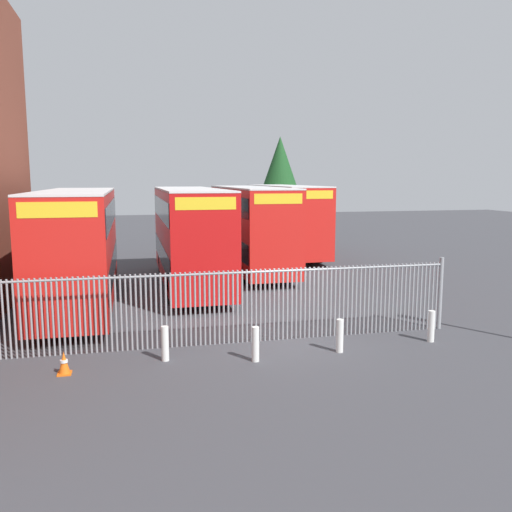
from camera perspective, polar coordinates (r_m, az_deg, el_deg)
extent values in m
plane|color=#3D3D42|center=(24.08, -2.19, -3.38)|extent=(100.00, 100.00, 0.00)
cylinder|color=gray|center=(15.98, -25.33, -6.16)|extent=(0.06, 0.06, 2.20)
cylinder|color=gray|center=(15.95, -24.83, -6.15)|extent=(0.06, 0.06, 2.20)
cylinder|color=gray|center=(15.92, -24.34, -6.15)|extent=(0.06, 0.06, 2.20)
cylinder|color=gray|center=(15.89, -23.84, -6.14)|extent=(0.06, 0.06, 2.20)
cylinder|color=gray|center=(15.87, -23.34, -6.13)|extent=(0.06, 0.06, 2.20)
cylinder|color=gray|center=(15.84, -22.84, -6.13)|extent=(0.06, 0.06, 2.20)
cylinder|color=gray|center=(15.82, -22.34, -6.12)|extent=(0.06, 0.06, 2.20)
cylinder|color=gray|center=(15.80, -21.84, -6.11)|extent=(0.06, 0.06, 2.20)
cylinder|color=gray|center=(15.78, -21.34, -6.10)|extent=(0.06, 0.06, 2.20)
cylinder|color=gray|center=(15.76, -20.83, -6.09)|extent=(0.06, 0.06, 2.20)
cylinder|color=gray|center=(15.74, -20.33, -6.08)|extent=(0.06, 0.06, 2.20)
cylinder|color=gray|center=(15.72, -19.82, -6.07)|extent=(0.06, 0.06, 2.20)
cylinder|color=gray|center=(15.71, -19.31, -6.06)|extent=(0.06, 0.06, 2.20)
cylinder|color=gray|center=(15.69, -18.80, -6.05)|extent=(0.06, 0.06, 2.20)
cylinder|color=gray|center=(15.68, -18.29, -6.04)|extent=(0.06, 0.06, 2.20)
cylinder|color=gray|center=(15.66, -17.78, -6.03)|extent=(0.06, 0.06, 2.20)
cylinder|color=gray|center=(15.65, -17.27, -6.01)|extent=(0.06, 0.06, 2.20)
cylinder|color=gray|center=(15.64, -16.76, -6.00)|extent=(0.06, 0.06, 2.20)
cylinder|color=gray|center=(15.64, -16.24, -5.99)|extent=(0.06, 0.06, 2.20)
cylinder|color=gray|center=(15.63, -15.73, -5.97)|extent=(0.06, 0.06, 2.20)
cylinder|color=gray|center=(15.62, -15.22, -5.96)|extent=(0.06, 0.06, 2.20)
cylinder|color=gray|center=(15.62, -14.70, -5.94)|extent=(0.06, 0.06, 2.20)
cylinder|color=gray|center=(15.61, -14.19, -5.93)|extent=(0.06, 0.06, 2.20)
cylinder|color=gray|center=(15.61, -13.67, -5.91)|extent=(0.06, 0.06, 2.20)
cylinder|color=gray|center=(15.61, -13.16, -5.89)|extent=(0.06, 0.06, 2.20)
cylinder|color=gray|center=(15.61, -12.64, -5.88)|extent=(0.06, 0.06, 2.20)
cylinder|color=gray|center=(15.61, -12.13, -5.86)|extent=(0.06, 0.06, 2.20)
cylinder|color=gray|center=(15.61, -11.61, -5.84)|extent=(0.06, 0.06, 2.20)
cylinder|color=gray|center=(15.62, -11.10, -5.82)|extent=(0.06, 0.06, 2.20)
cylinder|color=gray|center=(15.62, -10.59, -5.80)|extent=(0.06, 0.06, 2.20)
cylinder|color=gray|center=(15.63, -10.07, -5.79)|extent=(0.06, 0.06, 2.20)
cylinder|color=gray|center=(15.64, -9.56, -5.77)|extent=(0.06, 0.06, 2.20)
cylinder|color=gray|center=(15.64, -9.05, -5.75)|extent=(0.06, 0.06, 2.20)
cylinder|color=gray|center=(15.65, -8.53, -5.72)|extent=(0.06, 0.06, 2.20)
cylinder|color=gray|center=(15.67, -8.02, -5.70)|extent=(0.06, 0.06, 2.20)
cylinder|color=gray|center=(15.68, -7.51, -5.68)|extent=(0.06, 0.06, 2.20)
cylinder|color=gray|center=(15.69, -7.00, -5.66)|extent=(0.06, 0.06, 2.20)
cylinder|color=gray|center=(15.71, -6.49, -5.64)|extent=(0.06, 0.06, 2.20)
cylinder|color=gray|center=(15.72, -5.99, -5.62)|extent=(0.06, 0.06, 2.20)
cylinder|color=gray|center=(15.74, -5.48, -5.59)|extent=(0.06, 0.06, 2.20)
cylinder|color=gray|center=(15.76, -4.98, -5.57)|extent=(0.06, 0.06, 2.20)
cylinder|color=gray|center=(15.78, -4.47, -5.54)|extent=(0.06, 0.06, 2.20)
cylinder|color=gray|center=(15.80, -3.97, -5.52)|extent=(0.06, 0.06, 2.20)
cylinder|color=gray|center=(15.82, -3.47, -5.50)|extent=(0.06, 0.06, 2.20)
cylinder|color=gray|center=(15.85, -2.97, -5.47)|extent=(0.06, 0.06, 2.20)
cylinder|color=gray|center=(15.87, -2.47, -5.45)|extent=(0.06, 0.06, 2.20)
cylinder|color=gray|center=(15.90, -1.97, -5.42)|extent=(0.06, 0.06, 2.20)
cylinder|color=gray|center=(15.92, -1.48, -5.39)|extent=(0.06, 0.06, 2.20)
cylinder|color=gray|center=(15.95, -0.99, -5.37)|extent=(0.06, 0.06, 2.20)
cylinder|color=gray|center=(15.98, -0.50, -5.34)|extent=(0.06, 0.06, 2.20)
cylinder|color=gray|center=(16.01, -0.01, -5.31)|extent=(0.06, 0.06, 2.20)
cylinder|color=gray|center=(16.04, 0.48, -5.29)|extent=(0.06, 0.06, 2.20)
cylinder|color=gray|center=(16.08, 0.97, -5.26)|extent=(0.06, 0.06, 2.20)
cylinder|color=gray|center=(16.11, 1.45, -5.23)|extent=(0.06, 0.06, 2.20)
cylinder|color=gray|center=(16.15, 1.93, -5.20)|extent=(0.06, 0.06, 2.20)
cylinder|color=gray|center=(16.18, 2.41, -5.18)|extent=(0.06, 0.06, 2.20)
cylinder|color=gray|center=(16.22, 2.89, -5.15)|extent=(0.06, 0.06, 2.20)
cylinder|color=gray|center=(16.26, 3.36, -5.12)|extent=(0.06, 0.06, 2.20)
cylinder|color=gray|center=(16.30, 3.83, -5.09)|extent=(0.06, 0.06, 2.20)
cylinder|color=gray|center=(16.34, 4.30, -5.06)|extent=(0.06, 0.06, 2.20)
cylinder|color=gray|center=(16.38, 4.77, -5.03)|extent=(0.06, 0.06, 2.20)
cylinder|color=gray|center=(16.42, 5.24, -5.00)|extent=(0.06, 0.06, 2.20)
cylinder|color=gray|center=(16.47, 5.70, -4.97)|extent=(0.06, 0.06, 2.20)
cylinder|color=gray|center=(16.51, 6.16, -4.94)|extent=(0.06, 0.06, 2.20)
cylinder|color=gray|center=(16.56, 6.62, -4.91)|extent=(0.06, 0.06, 2.20)
cylinder|color=gray|center=(16.60, 7.07, -4.88)|extent=(0.06, 0.06, 2.20)
cylinder|color=gray|center=(16.65, 7.52, -4.85)|extent=(0.06, 0.06, 2.20)
cylinder|color=gray|center=(16.70, 7.97, -4.82)|extent=(0.06, 0.06, 2.20)
cylinder|color=gray|center=(16.75, 8.42, -4.79)|extent=(0.06, 0.06, 2.20)
cylinder|color=gray|center=(16.80, 8.86, -4.76)|extent=(0.06, 0.06, 2.20)
cylinder|color=gray|center=(16.85, 9.30, -4.73)|extent=(0.06, 0.06, 2.20)
cylinder|color=gray|center=(16.91, 9.74, -4.70)|extent=(0.06, 0.06, 2.20)
cylinder|color=gray|center=(16.96, 10.18, -4.67)|extent=(0.06, 0.06, 2.20)
cylinder|color=gray|center=(17.02, 10.61, -4.64)|extent=(0.06, 0.06, 2.20)
cylinder|color=gray|center=(17.07, 11.04, -4.61)|extent=(0.06, 0.06, 2.20)
cylinder|color=gray|center=(17.13, 11.47, -4.58)|extent=(0.06, 0.06, 2.20)
cylinder|color=gray|center=(17.19, 11.89, -4.55)|extent=(0.06, 0.06, 2.20)
cylinder|color=gray|center=(17.25, 12.31, -4.52)|extent=(0.06, 0.06, 2.20)
cylinder|color=gray|center=(17.31, 12.73, -4.49)|extent=(0.06, 0.06, 2.20)
cylinder|color=gray|center=(17.37, 13.15, -4.46)|extent=(0.06, 0.06, 2.20)
cylinder|color=gray|center=(17.43, 13.56, -4.42)|extent=(0.06, 0.06, 2.20)
cylinder|color=gray|center=(17.49, 13.97, -4.39)|extent=(0.06, 0.06, 2.20)
cylinder|color=gray|center=(17.56, 14.38, -4.36)|extent=(0.06, 0.06, 2.20)
cylinder|color=gray|center=(17.62, 14.78, -4.33)|extent=(0.06, 0.06, 2.20)
cylinder|color=gray|center=(17.68, 15.18, -4.30)|extent=(0.06, 0.06, 2.20)
cylinder|color=gray|center=(17.75, 15.58, -4.27)|extent=(0.06, 0.06, 2.20)
cylinder|color=gray|center=(17.82, 15.97, -4.24)|extent=(0.06, 0.06, 2.20)
cylinder|color=gray|center=(17.89, 16.36, -4.21)|extent=(0.06, 0.06, 2.20)
cylinder|color=gray|center=(17.95, 16.75, -4.18)|extent=(0.06, 0.06, 2.20)
cylinder|color=gray|center=(18.02, 17.14, -4.15)|extent=(0.06, 0.06, 2.20)
cylinder|color=gray|center=(18.09, 17.52, -4.12)|extent=(0.06, 0.06, 2.20)
cylinder|color=gray|center=(18.16, 17.90, -4.08)|extent=(0.06, 0.06, 2.20)
cylinder|color=gray|center=(18.24, 18.28, -4.05)|extent=(0.06, 0.06, 2.20)
cylinder|color=gray|center=(18.31, 18.65, -4.02)|extent=(0.06, 0.06, 2.20)
cylinder|color=gray|center=(18.38, 19.02, -3.99)|extent=(0.06, 0.06, 2.20)
cylinder|color=gray|center=(15.66, -2.49, -1.82)|extent=(13.68, 0.07, 0.07)
cylinder|color=gray|center=(18.37, 19.03, -3.76)|extent=(0.14, 0.14, 2.35)
cube|color=red|center=(21.32, -18.42, 1.09)|extent=(2.50, 10.80, 4.00)
cube|color=black|center=(21.43, -18.32, -1.04)|extent=(2.54, 10.37, 0.90)
cube|color=black|center=(21.21, -18.57, 4.30)|extent=(2.54, 10.37, 0.90)
cube|color=yellow|center=(15.88, -20.37, 4.65)|extent=(2.12, 0.12, 0.44)
cube|color=silver|center=(21.18, -18.67, 6.54)|extent=(2.50, 10.80, 0.08)
cylinder|color=black|center=(18.51, -22.47, -5.93)|extent=(0.30, 1.04, 1.04)
cylinder|color=black|center=(18.28, -15.62, -5.78)|extent=(0.30, 1.04, 1.04)
cylinder|color=black|center=(24.63, -20.17, -2.39)|extent=(0.30, 1.04, 1.04)
cylinder|color=black|center=(24.46, -15.05, -2.23)|extent=(0.30, 1.04, 1.04)
cube|color=red|center=(24.15, -7.09, 2.24)|extent=(2.50, 10.80, 4.00)
cube|color=black|center=(24.24, -7.05, 0.36)|extent=(2.54, 10.37, 0.90)
cube|color=black|center=(24.05, -7.14, 5.09)|extent=(2.54, 10.37, 0.90)
cube|color=yellow|center=(18.72, -5.39, 5.60)|extent=(2.12, 0.12, 0.44)
cube|color=silver|center=(24.02, -7.17, 7.07)|extent=(2.50, 10.80, 0.08)
cylinder|color=black|center=(21.04, -8.99, -3.74)|extent=(0.30, 1.04, 1.04)
cylinder|color=black|center=(21.30, -3.07, -3.49)|extent=(0.30, 1.04, 1.04)
cylinder|color=black|center=(27.24, -10.00, -1.02)|extent=(0.30, 1.04, 1.04)
cylinder|color=black|center=(27.44, -5.41, -0.86)|extent=(0.30, 1.04, 1.04)
cube|color=red|center=(33.93, 3.13, 4.02)|extent=(2.50, 10.80, 4.00)
cube|color=black|center=(34.00, 3.12, 2.68)|extent=(2.54, 10.37, 0.90)
cube|color=black|center=(33.86, 3.15, 6.05)|extent=(2.54, 10.37, 0.90)
cube|color=yellow|center=(28.76, 6.18, 6.52)|extent=(2.12, 0.12, 0.44)
cube|color=silver|center=(33.84, 3.16, 7.45)|extent=(2.50, 10.80, 0.08)
cylinder|color=black|center=(30.62, 2.89, 0.12)|extent=(0.30, 1.04, 1.04)
cylinder|color=black|center=(31.30, 6.76, 0.25)|extent=(0.30, 1.04, 1.04)
cylinder|color=black|center=(36.68, 0.15, 1.48)|extent=(0.30, 1.04, 1.04)
cylinder|color=black|center=(37.25, 3.44, 1.57)|extent=(0.30, 1.04, 1.04)
cube|color=red|center=(28.21, -0.57, 3.17)|extent=(2.50, 10.80, 4.00)
cube|color=black|center=(28.29, -0.57, 1.56)|extent=(2.54, 10.37, 0.90)
cube|color=black|center=(28.13, -0.58, 5.61)|extent=(2.54, 10.37, 0.90)
cube|color=yellow|center=(22.93, 2.37, 6.12)|extent=(2.12, 0.12, 0.44)
cube|color=silver|center=(28.10, -0.58, 7.30)|extent=(2.50, 10.80, 0.08)
cylinder|color=black|center=(24.97, -1.34, -1.74)|extent=(0.30, 1.04, 1.04)
cylinder|color=black|center=(25.51, 3.50, -1.54)|extent=(0.30, 1.04, 1.04)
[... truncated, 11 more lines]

